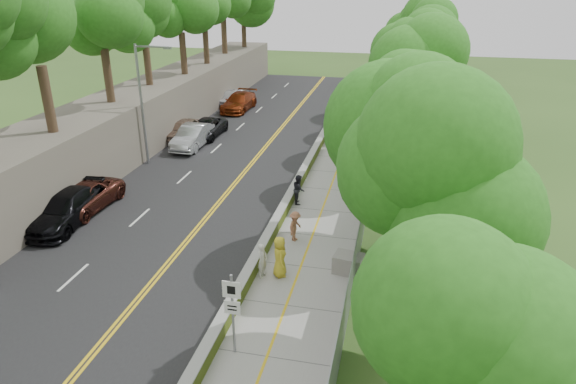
{
  "coord_description": "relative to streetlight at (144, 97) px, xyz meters",
  "views": [
    {
      "loc": [
        5.9,
        -16.39,
        12.12
      ],
      "look_at": [
        0.5,
        8.0,
        1.4
      ],
      "focal_mm": 32.0,
      "sensor_mm": 36.0,
      "label": 1
    }
  ],
  "objects": [
    {
      "name": "chainlink_fence",
      "position": [
        15.11,
        1.0,
        -3.64
      ],
      "size": [
        0.04,
        66.0,
        2.0
      ],
      "primitive_type": "cube",
      "color": "slate",
      "rests_on": "ground"
    },
    {
      "name": "jersey_barrier",
      "position": [
        10.71,
        1.0,
        -4.34
      ],
      "size": [
        0.42,
        66.0,
        0.6
      ],
      "primitive_type": "cube",
      "color": "#A8D919",
      "rests_on": "ground"
    },
    {
      "name": "trees_embankment",
      "position": [
        -2.54,
        1.0,
        5.86
      ],
      "size": [
        6.4,
        66.0,
        13.0
      ],
      "primitive_type": null,
      "color": "#358421",
      "rests_on": "rock_embankment"
    },
    {
      "name": "ground",
      "position": [
        10.46,
        -14.0,
        -4.64
      ],
      "size": [
        140.0,
        140.0,
        0.0
      ],
      "primitive_type": "plane",
      "color": "#33511E",
      "rests_on": "ground"
    },
    {
      "name": "sidewalk",
      "position": [
        13.01,
        1.0,
        -4.61
      ],
      "size": [
        4.2,
        66.0,
        0.05
      ],
      "primitive_type": "cube",
      "color": "gray",
      "rests_on": "ground"
    },
    {
      "name": "car_4",
      "position": [
        -0.03,
        5.77,
        -3.85
      ],
      "size": [
        1.93,
        4.45,
        1.49
      ],
      "primitive_type": "imported",
      "rotation": [
        0.0,
        0.0,
        -0.04
      ],
      "color": "gray",
      "rests_on": "road"
    },
    {
      "name": "painter_2",
      "position": [
        11.21,
        -4.32,
        -3.75
      ],
      "size": [
        0.82,
        0.95,
        1.69
      ],
      "primitive_type": "imported",
      "rotation": [
        0.0,
        0.0,
        1.82
      ],
      "color": "black",
      "rests_on": "sidewalk"
    },
    {
      "name": "painter_3",
      "position": [
        11.91,
        -8.69,
        -3.83
      ],
      "size": [
        0.8,
        1.1,
        1.52
      ],
      "primitive_type": "imported",
      "rotation": [
        0.0,
        0.0,
        1.3
      ],
      "color": "#9A6043",
      "rests_on": "sidewalk"
    },
    {
      "name": "streetlight",
      "position": [
        0.0,
        0.0,
        0.0
      ],
      "size": [
        2.52,
        0.22,
        8.0
      ],
      "color": "gray",
      "rests_on": "ground"
    },
    {
      "name": "painter_1",
      "position": [
        11.21,
        -12.16,
        -3.81
      ],
      "size": [
        0.49,
        0.64,
        1.57
      ],
      "primitive_type": "imported",
      "rotation": [
        0.0,
        0.0,
        1.34
      ],
      "color": "beige",
      "rests_on": "sidewalk"
    },
    {
      "name": "road",
      "position": [
        5.06,
        1.0,
        -4.62
      ],
      "size": [
        11.2,
        66.0,
        0.04
      ],
      "primitive_type": "cube",
      "color": "black",
      "rests_on": "ground"
    },
    {
      "name": "car_8",
      "position": [
        -0.14,
        17.47,
        -3.88
      ],
      "size": [
        2.02,
        4.33,
        1.43
      ],
      "primitive_type": "imported",
      "rotation": [
        0.0,
        0.0,
        -0.08
      ],
      "color": "white",
      "rests_on": "road"
    },
    {
      "name": "painter_0",
      "position": [
        11.91,
        -11.93,
        -3.67
      ],
      "size": [
        0.88,
        1.06,
        1.85
      ],
      "primitive_type": "imported",
      "rotation": [
        0.0,
        0.0,
        1.95
      ],
      "color": "gold",
      "rests_on": "sidewalk"
    },
    {
      "name": "signpost",
      "position": [
        11.51,
        -17.02,
        -2.68
      ],
      "size": [
        0.62,
        0.09,
        3.1
      ],
      "color": "gray",
      "rests_on": "sidewalk"
    },
    {
      "name": "car_2",
      "position": [
        -0.14,
        -7.76,
        -3.87
      ],
      "size": [
        2.64,
        5.33,
        1.45
      ],
      "primitive_type": "imported",
      "rotation": [
        0.0,
        0.0,
        -0.05
      ],
      "color": "#4E2119",
      "rests_on": "road"
    },
    {
      "name": "car_6",
      "position": [
        1.46,
        6.68,
        -3.91
      ],
      "size": [
        2.33,
        4.98,
        1.38
      ],
      "primitive_type": "imported",
      "rotation": [
        0.0,
        0.0,
        -0.01
      ],
      "color": "black",
      "rests_on": "road"
    },
    {
      "name": "trees_fenceside",
      "position": [
        17.46,
        1.0,
        2.36
      ],
      "size": [
        7.0,
        66.0,
        14.0
      ],
      "primitive_type": null,
      "color": "#338521",
      "rests_on": "ground"
    },
    {
      "name": "car_3",
      "position": [
        -0.14,
        -9.41,
        -3.79
      ],
      "size": [
        2.73,
        5.76,
        1.62
      ],
      "primitive_type": "imported",
      "rotation": [
        0.0,
        0.0,
        0.08
      ],
      "color": "black",
      "rests_on": "road"
    },
    {
      "name": "person_far",
      "position": [
        14.66,
        12.61,
        -3.76
      ],
      "size": [
        1.02,
        0.53,
        1.66
      ],
      "primitive_type": "imported",
      "rotation": [
        0.0,
        0.0,
        3.27
      ],
      "color": "black",
      "rests_on": "sidewalk"
    },
    {
      "name": "concrete_block",
      "position": [
        14.76,
        -11.0,
        -4.18
      ],
      "size": [
        1.38,
        1.13,
        0.82
      ],
      "primitive_type": "cube",
      "rotation": [
        0.0,
        0.0,
        -0.18
      ],
      "color": "slate",
      "rests_on": "sidewalk"
    },
    {
      "name": "car_5",
      "position": [
        1.46,
        3.96,
        -3.78
      ],
      "size": [
        1.8,
        4.99,
        1.64
      ],
      "primitive_type": "imported",
      "rotation": [
        0.0,
        0.0,
        -0.01
      ],
      "color": "#A7A9AE",
      "rests_on": "road"
    },
    {
      "name": "construction_barrel",
      "position": [
        14.04,
        11.54,
        -4.08
      ],
      "size": [
        0.62,
        0.62,
        1.02
      ],
      "primitive_type": "cylinder",
      "color": "#F43F06",
      "rests_on": "sidewalk"
    },
    {
      "name": "rock_embankment",
      "position": [
        -3.04,
        1.0,
        -2.64
      ],
      "size": [
        5.0,
        66.0,
        4.0
      ],
      "primitive_type": "cube",
      "color": "#595147",
      "rests_on": "ground"
    },
    {
      "name": "car_7",
      "position": [
        1.46,
        15.39,
        -3.8
      ],
      "size": [
        2.46,
        5.62,
        1.61
      ],
      "primitive_type": "imported",
      "rotation": [
        0.0,
        0.0,
        -0.04
      ],
      "color": "maroon",
      "rests_on": "road"
    }
  ]
}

